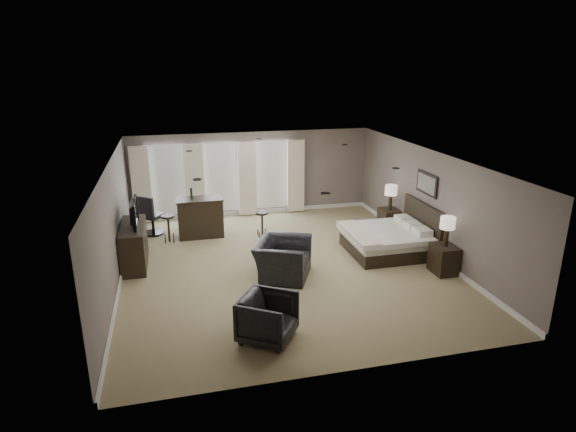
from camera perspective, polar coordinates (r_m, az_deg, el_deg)
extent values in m
cube|color=#887B56|center=(11.58, -0.49, -5.85)|extent=(7.60, 8.60, 0.04)
cube|color=silver|center=(10.80, -0.53, 6.87)|extent=(7.60, 8.60, 0.04)
cube|color=#6C605A|center=(15.15, -4.24, 5.04)|extent=(7.50, 0.04, 2.60)
cube|color=#6C605A|center=(7.36, 7.28, -9.54)|extent=(7.50, 0.04, 2.60)
cube|color=#6C605A|center=(10.93, -20.01, -1.16)|extent=(0.04, 8.50, 2.60)
cube|color=#6C605A|center=(12.49, 16.48, 1.53)|extent=(0.04, 8.50, 2.60)
cube|color=silver|center=(14.90, -14.12, 4.13)|extent=(1.15, 0.04, 2.05)
cube|color=silver|center=(14.97, -7.98, 4.56)|extent=(1.15, 0.04, 2.05)
cube|color=silver|center=(15.21, -1.96, 4.94)|extent=(1.15, 0.04, 2.05)
cube|color=beige|center=(14.83, -16.99, 3.54)|extent=(0.55, 0.12, 2.30)
cube|color=beige|center=(14.81, -11.00, 3.98)|extent=(0.55, 0.12, 2.30)
cube|color=beige|center=(14.97, -4.87, 4.40)|extent=(0.55, 0.12, 2.30)
cube|color=beige|center=(15.28, 0.89, 4.74)|extent=(0.55, 0.12, 2.30)
cube|color=silver|center=(12.30, 11.10, -1.61)|extent=(1.97, 1.88, 1.25)
cube|color=black|center=(11.63, 17.99, -4.91)|extent=(0.50, 0.61, 0.66)
cube|color=black|center=(14.00, 11.89, -0.52)|extent=(0.49, 0.60, 0.66)
cube|color=beige|center=(11.40, 18.31, -1.77)|extent=(0.34, 0.34, 0.69)
cube|color=beige|center=(13.81, 12.07, 2.17)|extent=(0.34, 0.34, 0.71)
cube|color=slate|center=(12.49, 16.09, 3.70)|extent=(0.04, 0.96, 0.56)
cube|color=black|center=(12.02, -17.79, -3.30)|extent=(0.55, 1.70, 0.99)
imported|color=black|center=(11.84, -18.05, -0.75)|extent=(0.61, 1.07, 0.14)
imported|color=black|center=(10.82, -0.64, -4.38)|extent=(1.31, 1.53, 1.13)
imported|color=black|center=(8.53, -2.42, -11.74)|extent=(1.18, 1.19, 0.91)
cube|color=black|center=(13.48, -10.35, -0.16)|extent=(1.27, 0.66, 1.10)
cube|color=black|center=(13.30, -13.96, -1.46)|extent=(0.38, 0.38, 0.75)
cube|color=black|center=(13.32, -3.08, -0.99)|extent=(0.38, 0.38, 0.71)
cube|color=black|center=(13.96, -15.81, 0.15)|extent=(0.81, 0.81, 1.14)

